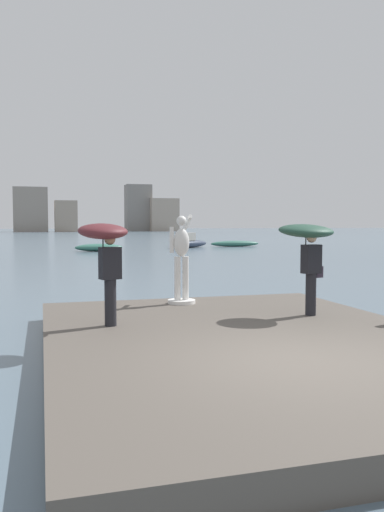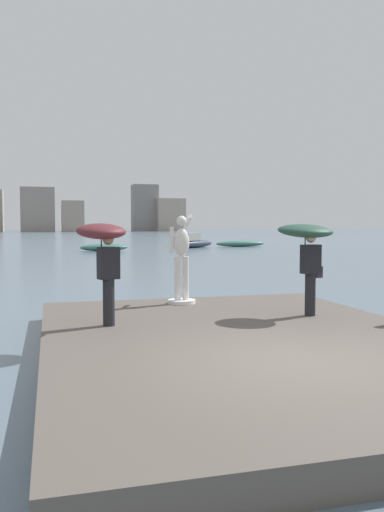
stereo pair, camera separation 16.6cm
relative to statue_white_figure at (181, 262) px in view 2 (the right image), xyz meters
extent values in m
plane|color=slate|center=(0.20, 34.52, -1.39)|extent=(400.00, 400.00, 0.00)
cube|color=#564F47|center=(0.20, -3.79, -1.19)|extent=(6.83, 9.39, 0.40)
cylinder|color=white|center=(0.00, -0.01, -0.95)|extent=(0.66, 0.66, 0.09)
cylinder|color=white|center=(-0.10, -0.01, -0.38)|extent=(0.15, 0.15, 1.04)
cylinder|color=white|center=(0.10, -0.01, -0.38)|extent=(0.15, 0.15, 1.04)
ellipsoid|color=white|center=(0.00, -0.01, 0.47)|extent=(0.38, 0.26, 0.67)
sphere|color=white|center=(0.00, -0.01, 0.99)|extent=(0.24, 0.24, 0.24)
cylinder|color=white|center=(-0.24, -0.01, 0.54)|extent=(0.10, 0.10, 0.62)
cylinder|color=white|center=(0.22, 0.26, 0.95)|extent=(0.10, 0.59, 0.40)
cylinder|color=black|center=(-1.99, -2.33, -0.55)|extent=(0.22, 0.22, 0.88)
cube|color=black|center=(-1.99, -2.33, 0.19)|extent=(0.43, 0.33, 0.60)
sphere|color=#A87A5B|center=(-1.99, -2.33, 0.63)|extent=(0.21, 0.21, 0.21)
cylinder|color=#262626|center=(-2.12, -2.32, 0.48)|extent=(0.02, 0.02, 0.47)
ellipsoid|color=#5B2328|center=(-2.12, -2.32, 0.78)|extent=(1.13, 1.14, 0.36)
cylinder|color=black|center=(2.18, -2.34, -0.55)|extent=(0.22, 0.22, 0.88)
cube|color=black|center=(2.18, -2.34, 0.19)|extent=(0.42, 0.32, 0.60)
sphere|color=beige|center=(2.18, -2.34, 0.63)|extent=(0.21, 0.21, 0.21)
cylinder|color=#262626|center=(2.05, -2.32, 0.47)|extent=(0.02, 0.02, 0.47)
ellipsoid|color=#234738|center=(2.05, -2.32, 0.78)|extent=(1.36, 1.37, 0.35)
cube|color=#332838|center=(2.39, -2.27, -0.09)|extent=(0.20, 0.14, 0.24)
ellipsoid|color=#336B5B|center=(15.47, 37.50, -1.10)|extent=(5.14, 0.97, 0.58)
ellipsoid|color=#336B5B|center=(1.36, 32.17, -1.08)|extent=(4.00, 1.48, 0.63)
ellipsoid|color=#2D384C|center=(10.33, 36.37, -1.02)|extent=(5.05, 4.08, 0.74)
cube|color=#B2ADA3|center=(10.01, 36.14, -0.33)|extent=(2.02, 1.81, 0.74)
cube|color=gray|center=(-6.00, 140.86, 4.75)|extent=(9.08, 7.59, 12.28)
cube|color=gray|center=(3.37, 139.47, 2.94)|extent=(6.07, 6.53, 8.66)
cube|color=gray|center=(25.06, 146.17, 5.61)|extent=(7.60, 6.00, 14.00)
cube|color=#A89989|center=(32.28, 142.90, 3.51)|extent=(8.38, 5.45, 9.80)
camera|label=1|loc=(-3.21, -12.14, 0.93)|focal=36.94mm
camera|label=2|loc=(-3.05, -12.19, 0.93)|focal=36.94mm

